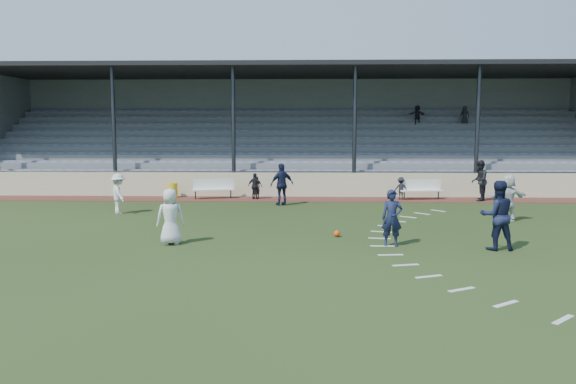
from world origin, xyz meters
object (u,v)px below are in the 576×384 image
at_px(bench_left, 214,187).
at_px(trash_bin, 173,190).
at_px(football, 337,234).
at_px(official, 479,181).
at_px(player_navy_lead, 392,218).
at_px(player_white_lead, 170,217).
at_px(bench_right, 421,188).

height_order(bench_left, trash_bin, bench_left).
height_order(football, official, official).
relative_size(bench_left, football, 9.70).
xyz_separation_m(player_navy_lead, official, (5.60, 10.11, 0.14)).
bearing_deg(player_white_lead, trash_bin, -93.88).
distance_m(bench_left, player_navy_lead, 12.68).
xyz_separation_m(bench_right, football, (-4.52, -9.19, -0.48)).
height_order(football, player_navy_lead, player_navy_lead).
bearing_deg(football, player_white_lead, -165.55).
bearing_deg(official, trash_bin, -69.91).
bearing_deg(football, bench_left, 120.56).
relative_size(trash_bin, player_navy_lead, 0.43).
xyz_separation_m(player_white_lead, player_navy_lead, (6.54, -0.04, -0.01)).
relative_size(bench_left, bench_right, 1.00).
relative_size(football, player_white_lead, 0.13).
height_order(bench_right, player_white_lead, player_white_lead).
bearing_deg(player_white_lead, bench_right, -149.15).
bearing_deg(bench_left, football, -74.58).
xyz_separation_m(bench_left, player_navy_lead, (6.99, -10.58, 0.25)).
height_order(football, player_white_lead, player_white_lead).
distance_m(player_white_lead, official, 15.78).
bearing_deg(trash_bin, bench_left, -8.05).
bearing_deg(trash_bin, official, -2.96).
xyz_separation_m(bench_right, official, (2.61, -0.41, 0.39)).
bearing_deg(bench_right, player_navy_lead, -115.77).
height_order(player_white_lead, official, official).
distance_m(bench_left, trash_bin, 2.08).
relative_size(bench_right, player_white_lead, 1.22).
bearing_deg(player_navy_lead, bench_left, 125.19).
relative_size(player_white_lead, player_navy_lead, 1.01).
relative_size(football, player_navy_lead, 0.13).
bearing_deg(player_white_lead, player_navy_lead, 162.81).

